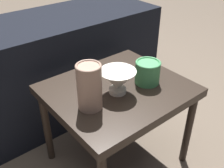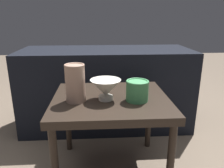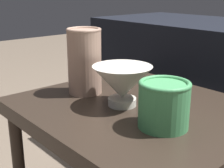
{
  "view_description": "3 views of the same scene",
  "coord_description": "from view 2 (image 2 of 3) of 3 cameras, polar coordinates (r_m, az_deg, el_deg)",
  "views": [
    {
      "loc": [
        -0.64,
        -0.75,
        1.1
      ],
      "look_at": [
        -0.06,
        -0.04,
        0.52
      ],
      "focal_mm": 42.0,
      "sensor_mm": 36.0,
      "label": 1
    },
    {
      "loc": [
        -0.06,
        -1.08,
        0.87
      ],
      "look_at": [
        0.0,
        -0.04,
        0.54
      ],
      "focal_mm": 35.0,
      "sensor_mm": 36.0,
      "label": 2
    },
    {
      "loc": [
        0.54,
        -0.56,
        0.76
      ],
      "look_at": [
        -0.04,
        -0.05,
        0.52
      ],
      "focal_mm": 50.0,
      "sensor_mm": 36.0,
      "label": 3
    }
  ],
  "objects": [
    {
      "name": "table",
      "position": [
        1.18,
        -0.34,
        -5.9
      ],
      "size": [
        0.61,
        0.53,
        0.46
      ],
      "color": "#2D231C",
      "rests_on": "ground_plane"
    },
    {
      "name": "vase_textured_left",
      "position": [
        1.09,
        -9.59,
        0.35
      ],
      "size": [
        0.1,
        0.1,
        0.19
      ],
      "color": "tan",
      "rests_on": "table"
    },
    {
      "name": "vase_colorful_right",
      "position": [
        1.1,
        6.6,
        -1.6
      ],
      "size": [
        0.11,
        0.11,
        0.11
      ],
      "color": "#47995B",
      "rests_on": "table"
    },
    {
      "name": "couch_backdrop",
      "position": [
        1.77,
        -1.47,
        -1.0
      ],
      "size": [
        1.31,
        0.5,
        0.62
      ],
      "color": "black",
      "rests_on": "ground_plane"
    },
    {
      "name": "bowl",
      "position": [
        1.11,
        -1.67,
        -1.15
      ],
      "size": [
        0.16,
        0.16,
        0.11
      ],
      "color": "silver",
      "rests_on": "table"
    }
  ]
}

